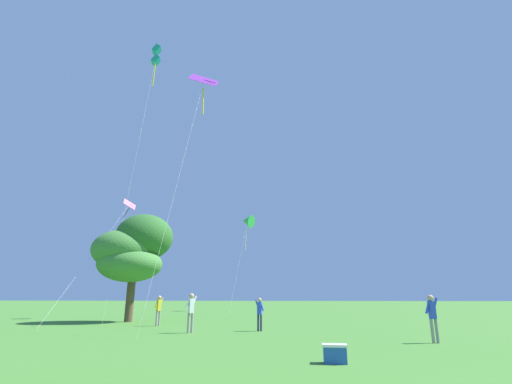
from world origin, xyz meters
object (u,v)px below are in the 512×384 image
Objects in this scene: kite_pink_low at (126,210)px; kite_green_small at (247,221)px; kite_teal_box at (156,57)px; person_in_blue_jacket at (432,314)px; person_foreground_watcher at (260,311)px; tree_right_cluster at (133,250)px; person_with_spool at (191,309)px; picnic_cooler at (335,353)px; person_child_small at (159,308)px; kite_purple_streamer at (203,88)px.

kite_green_small reaches higher than kite_pink_low.
kite_teal_box is at bearing -105.86° from kite_green_small.
person_in_blue_jacket is at bearing -36.08° from kite_teal_box.
kite_green_small is at bearing 69.97° from kite_pink_low.
kite_pink_low is 7.26× the size of person_foreground_watcher.
person_in_blue_jacket is at bearing -29.27° from tree_right_cluster.
kite_teal_box is at bearing 111.11° from tree_right_cluster.
tree_right_cluster is (1.50, -3.89, -18.80)m from kite_teal_box.
person_with_spool is 2.91× the size of picnic_cooler.
picnic_cooler is (12.85, -14.11, -4.52)m from tree_right_cluster.
person_child_small is at bearing -47.18° from kite_pink_low.
person_with_spool is (3.21, -3.82, 0.05)m from person_child_small.
kite_teal_box is (-7.06, 7.02, 8.39)m from kite_purple_streamer.
kite_teal_box is 2.21× the size of kite_pink_low.
kite_teal_box is 3.38× the size of tree_right_cluster.
person_foreground_watcher is at bearing -36.48° from kite_pink_low.
person_with_spool is at bearing -84.71° from kite_green_small.
person_child_small is 4.99m from person_with_spool.
kite_teal_box reaches higher than person_with_spool.
person_with_spool reaches higher than person_in_blue_jacket.
person_with_spool is at bearing 130.45° from picnic_cooler.
kite_purple_streamer is 12.87m from kite_pink_low.
person_child_small is 2.78× the size of picnic_cooler.
kite_purple_streamer reaches higher than kite_pink_low.
person_with_spool is at bearing -52.72° from kite_teal_box.
person_with_spool is at bearing -154.55° from person_foreground_watcher.
person_foreground_watcher is at bearing 150.85° from person_in_blue_jacket.
kite_teal_box is 16.01× the size of person_foreground_watcher.
kite_teal_box is at bearing -2.58° from kite_pink_low.
kite_pink_low is at bearing 143.52° from person_foreground_watcher.
kite_green_small is (6.96, 19.08, 2.64)m from kite_pink_low.
kite_green_small is 24.28m from tree_right_cluster.
kite_purple_streamer is 19.92m from picnic_cooler.
tree_right_cluster is at bearing 138.68° from person_child_small.
tree_right_cluster reaches higher than picnic_cooler.
person_child_small is at bearing 130.00° from person_with_spool.
person_in_blue_jacket is (9.90, -2.40, -0.06)m from person_with_spool.
person_child_small is 5.98m from tree_right_cluster.
person_child_small is at bearing -54.31° from kite_teal_box.
kite_teal_box is 15.02× the size of person_in_blue_jacket.
kite_purple_streamer is 9.49× the size of person_with_spool.
person_foreground_watcher is (6.22, -2.39, -0.08)m from person_child_small.
kite_purple_streamer is 2.27× the size of tree_right_cluster.
kite_pink_low reaches higher than person_foreground_watcher.
person_with_spool reaches higher than person_child_small.
kite_teal_box is 19.26m from tree_right_cluster.
kite_teal_box reaches higher than tree_right_cluster.
kite_purple_streamer is 9.93× the size of person_child_small.
kite_pink_low reaches higher than person_child_small.
kite_teal_box is 26.93m from person_foreground_watcher.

